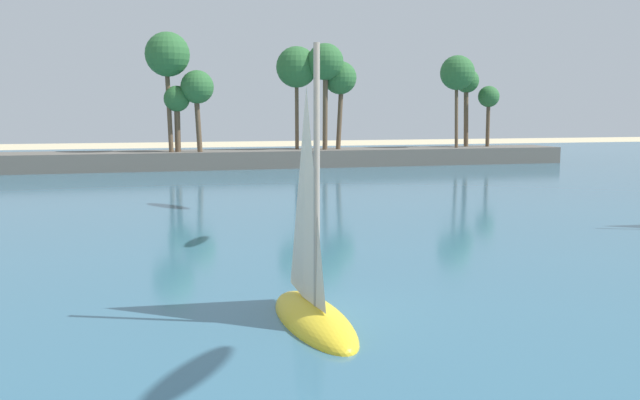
# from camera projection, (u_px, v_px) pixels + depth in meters

# --- Properties ---
(sea) EXTENTS (220.00, 99.92, 0.06)m
(sea) POSITION_uv_depth(u_px,v_px,m) (166.00, 179.00, 58.87)
(sea) COLOR #386B84
(sea) RESTS_ON ground
(palm_headland) EXTENTS (85.85, 6.31, 13.27)m
(palm_headland) POSITION_uv_depth(u_px,v_px,m) (151.00, 124.00, 67.41)
(palm_headland) COLOR #605B54
(palm_headland) RESTS_ON ground
(sailboat_far_left) EXTENTS (1.90, 5.58, 7.98)m
(sailboat_far_left) POSITION_uv_depth(u_px,v_px,m) (312.00, 296.00, 18.82)
(sailboat_far_left) COLOR yellow
(sailboat_far_left) RESTS_ON sea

